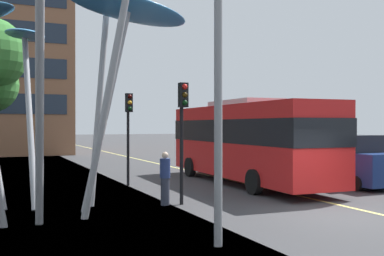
% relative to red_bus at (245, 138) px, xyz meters
% --- Properties ---
extents(ground, '(120.00, 240.00, 0.10)m').
position_rel_red_bus_xyz_m(ground, '(-1.82, -7.46, -2.09)').
color(ground, '#38383A').
extents(red_bus, '(3.12, 11.52, 3.73)m').
position_rel_red_bus_xyz_m(red_bus, '(0.00, 0.00, 0.00)').
color(red_bus, red).
rests_on(red_bus, ground).
extents(traffic_light_kerb_near, '(0.28, 0.42, 4.00)m').
position_rel_red_bus_xyz_m(traffic_light_kerb_near, '(-4.70, -4.02, 0.85)').
color(traffic_light_kerb_near, black).
rests_on(traffic_light_kerb_near, ground).
extents(traffic_light_kerb_far, '(0.28, 0.42, 3.98)m').
position_rel_red_bus_xyz_m(traffic_light_kerb_far, '(-5.01, 1.27, 0.83)').
color(traffic_light_kerb_far, black).
rests_on(traffic_light_kerb_far, ground).
extents(car_parked_mid, '(2.05, 4.45, 2.20)m').
position_rel_red_bus_xyz_m(car_parked_mid, '(3.74, -2.51, -1.00)').
color(car_parked_mid, navy).
rests_on(car_parked_mid, ground).
extents(car_parked_far, '(2.00, 4.21, 2.06)m').
position_rel_red_bus_xyz_m(car_parked_far, '(3.61, 3.71, -1.07)').
color(car_parked_far, '#2D5138').
rests_on(car_parked_far, ground).
extents(pedestrian, '(0.34, 0.34, 1.74)m').
position_rel_red_bus_xyz_m(pedestrian, '(-5.23, -3.80, -1.16)').
color(pedestrian, '#2D3342').
rests_on(pedestrian, ground).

